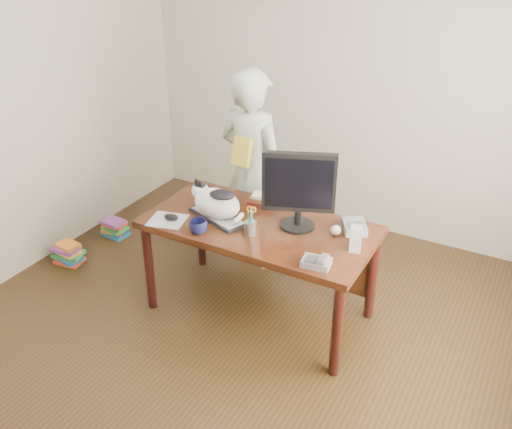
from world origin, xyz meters
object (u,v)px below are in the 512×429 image
object	(u,v)px
pen_cup	(250,226)
baseball	(336,230)
mouse	(171,217)
phone	(317,262)
book_pile_b	(115,228)
keyboard	(218,217)
coffee_mug	(198,227)
speaker	(356,239)
cat	(216,201)
calculator	(355,227)
monitor	(299,187)
person	(253,170)
book_pile_a	(68,253)
desk	(265,237)
book_stack	(263,200)

from	to	relation	value
pen_cup	baseball	size ratio (longest dim) A/B	3.03
mouse	phone	xyz separation A→B (m)	(1.13, -0.04, 0.00)
pen_cup	book_pile_b	distance (m)	1.95
mouse	keyboard	bearing A→B (deg)	18.84
coffee_mug	speaker	world-z (taller)	speaker
cat	speaker	xyz separation A→B (m)	(1.01, 0.07, -0.05)
calculator	monitor	bearing A→B (deg)	174.39
person	book_pile_a	size ratio (longest dim) A/B	6.14
pen_cup	calculator	size ratio (longest dim) A/B	0.87
desk	book_stack	xyz separation A→B (m)	(-0.12, 0.20, 0.18)
coffee_mug	book_stack	world-z (taller)	coffee_mug
speaker	book_pile_b	xyz separation A→B (m)	(-2.42, 0.35, -0.76)
book_pile_a	book_stack	bearing A→B (deg)	16.49
mouse	book_pile_b	xyz separation A→B (m)	(-1.15, 0.60, -0.70)
phone	book_pile_a	xyz separation A→B (m)	(-2.31, 0.09, -0.69)
monitor	coffee_mug	bearing A→B (deg)	-167.52
monitor	baseball	size ratio (longest dim) A/B	7.82
pen_cup	keyboard	bearing A→B (deg)	165.82
calculator	book_pile_b	world-z (taller)	calculator
baseball	book_stack	bearing A→B (deg)	165.67
monitor	calculator	world-z (taller)	monitor
phone	pen_cup	bearing A→B (deg)	158.46
mouse	baseball	size ratio (longest dim) A/B	1.77
keyboard	calculator	size ratio (longest dim) A/B	1.99
pen_cup	book_pile_a	xyz separation A→B (m)	(-1.76, -0.05, -0.72)
speaker	keyboard	bearing A→B (deg)	168.05
coffee_mug	book_stack	size ratio (longest dim) A/B	0.54
cat	baseball	distance (m)	0.86
baseball	book_pile_a	size ratio (longest dim) A/B	0.26
baseball	person	xyz separation A→B (m)	(-0.92, 0.51, 0.04)
speaker	calculator	size ratio (longest dim) A/B	0.67
pen_cup	person	world-z (taller)	person
mouse	speaker	world-z (taller)	speaker
keyboard	book_stack	distance (m)	0.39
book_stack	person	size ratio (longest dim) A/B	0.14
desk	cat	size ratio (longest dim) A/B	3.57
coffee_mug	book_pile_b	size ratio (longest dim) A/B	0.47
mouse	person	distance (m)	0.89
monitor	pen_cup	size ratio (longest dim) A/B	2.58
mouse	calculator	distance (m)	1.27
speaker	person	size ratio (longest dim) A/B	0.10
pen_cup	calculator	bearing A→B (deg)	33.02
mouse	person	world-z (taller)	person
book_stack	calculator	world-z (taller)	book_stack
monitor	person	xyz separation A→B (m)	(-0.66, 0.55, -0.23)
book_stack	calculator	bearing A→B (deg)	-9.42
baseball	person	size ratio (longest dim) A/B	0.04
monitor	book_pile_b	world-z (taller)	monitor
mouse	calculator	bearing A→B (deg)	8.10
baseball	book_stack	size ratio (longest dim) A/B	0.31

